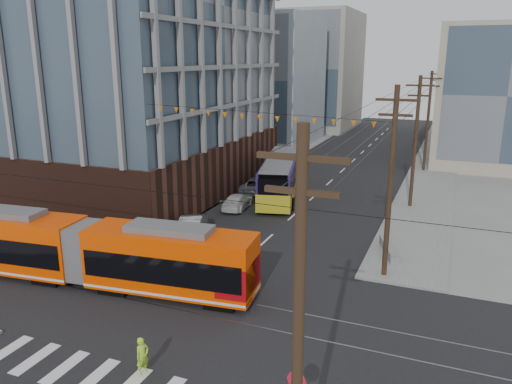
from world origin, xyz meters
TOP-DOWN VIEW (x-y plane):
  - ground at (0.00, 0.00)m, footprint 160.00×160.00m
  - office_building at (-22.00, 23.00)m, footprint 30.00×25.00m
  - bg_bldg_nw_near at (-17.00, 52.00)m, footprint 18.00×16.00m
  - bg_bldg_ne_near at (16.00, 48.00)m, footprint 14.00×14.00m
  - bg_bldg_nw_far at (-14.00, 72.00)m, footprint 16.00×18.00m
  - bg_bldg_ne_far at (18.00, 68.00)m, footprint 16.00×16.00m
  - utility_pole_near at (8.50, -6.00)m, footprint 0.30×0.30m
  - utility_pole_far at (8.50, 56.00)m, footprint 0.30×0.30m
  - streetcar at (-6.94, 3.86)m, footprint 19.73×4.81m
  - city_bus at (-2.95, 25.27)m, footprint 5.82×13.22m
  - parked_car_silver at (-5.43, 13.25)m, footprint 2.94×4.78m
  - parked_car_white at (-4.97, 20.14)m, footprint 2.16×4.51m
  - parked_car_grey at (-5.27, 25.50)m, footprint 2.85×5.47m
  - pedestrian at (0.86, -2.13)m, footprint 0.56×0.69m
  - jersey_barrier at (8.30, 14.44)m, footprint 2.00×3.71m

SIDE VIEW (x-z plane):
  - ground at x=0.00m, z-range 0.00..0.00m
  - jersey_barrier at x=8.30m, z-range 0.00..0.73m
  - parked_car_white at x=-4.97m, z-range 0.00..1.27m
  - parked_car_grey at x=-5.27m, z-range 0.00..1.47m
  - parked_car_silver at x=-5.43m, z-range 0.00..1.49m
  - pedestrian at x=0.86m, z-range 0.00..1.62m
  - city_bus at x=-2.95m, z-range 0.00..3.66m
  - streetcar at x=-6.94m, z-range 0.00..3.77m
  - utility_pole_near at x=8.50m, z-range 0.00..11.00m
  - utility_pole_far at x=8.50m, z-range 0.00..11.00m
  - bg_bldg_ne_far at x=18.00m, z-range 0.00..14.00m
  - bg_bldg_ne_near at x=16.00m, z-range 0.00..16.00m
  - bg_bldg_nw_near at x=-17.00m, z-range 0.00..18.00m
  - bg_bldg_nw_far at x=-14.00m, z-range 0.00..20.00m
  - office_building at x=-22.00m, z-range 0.00..28.60m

